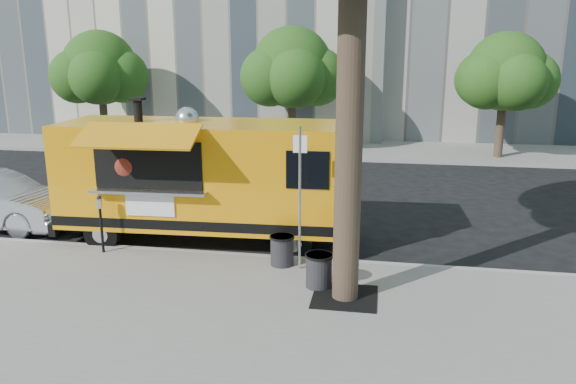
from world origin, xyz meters
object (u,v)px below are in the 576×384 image
at_px(far_tree_b, 292,68).
at_px(trash_bin_left, 282,249).
at_px(food_truck, 202,177).
at_px(far_tree_a, 100,68).
at_px(far_tree_c, 505,72).
at_px(sign_post, 300,190).
at_px(parking_meter, 101,217).
at_px(trash_bin_right, 319,270).

xyz_separation_m(far_tree_b, trash_bin_left, (2.15, -14.10, -3.34)).
bearing_deg(food_truck, far_tree_a, 123.92).
height_order(far_tree_a, far_tree_c, far_tree_a).
xyz_separation_m(sign_post, parking_meter, (-4.55, 0.20, -0.87)).
distance_m(far_tree_b, sign_post, 14.61).
relative_size(far_tree_c, trash_bin_right, 7.89).
distance_m(far_tree_c, trash_bin_left, 15.74).
xyz_separation_m(far_tree_c, food_truck, (-9.11, -12.23, -2.07)).
bearing_deg(far_tree_b, sign_post, -79.85).
distance_m(far_tree_a, sign_post, 18.14).
bearing_deg(trash_bin_right, parking_meter, 168.28).
height_order(far_tree_c, food_truck, far_tree_c).
bearing_deg(trash_bin_right, far_tree_b, 101.46).
distance_m(sign_post, food_truck, 3.17).
height_order(food_truck, trash_bin_right, food_truck).
bearing_deg(sign_post, far_tree_a, 129.83).
xyz_separation_m(far_tree_a, food_truck, (8.89, -12.13, -2.13)).
distance_m(far_tree_b, far_tree_c, 9.01).
bearing_deg(far_tree_a, parking_meter, -62.85).
relative_size(parking_meter, food_truck, 0.19).
distance_m(far_tree_b, trash_bin_left, 14.65).
bearing_deg(food_truck, far_tree_c, 51.01).
xyz_separation_m(sign_post, trash_bin_left, (-0.40, 0.15, -1.36)).
bearing_deg(parking_meter, trash_bin_right, -11.72).
height_order(far_tree_b, trash_bin_right, far_tree_b).
relative_size(parking_meter, trash_bin_left, 2.07).
bearing_deg(trash_bin_left, far_tree_b, 98.67).
height_order(parking_meter, trash_bin_right, parking_meter).
bearing_deg(far_tree_a, sign_post, -50.17).
relative_size(trash_bin_left, trash_bin_right, 0.98).
height_order(far_tree_b, food_truck, far_tree_b).
height_order(trash_bin_left, trash_bin_right, trash_bin_right).
bearing_deg(far_tree_c, trash_bin_left, -116.40).
bearing_deg(parking_meter, far_tree_a, 117.15).
xyz_separation_m(trash_bin_left, trash_bin_right, (0.91, -1.00, 0.01)).
height_order(sign_post, trash_bin_right, sign_post).
distance_m(far_tree_b, parking_meter, 14.48).
bearing_deg(sign_post, parking_meter, 177.48).
bearing_deg(food_truck, trash_bin_left, -37.04).
distance_m(far_tree_c, trash_bin_right, 16.27).
height_order(far_tree_a, sign_post, far_tree_a).
xyz_separation_m(far_tree_a, far_tree_c, (18.00, 0.10, -0.06)).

